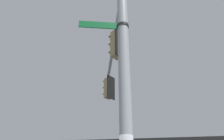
# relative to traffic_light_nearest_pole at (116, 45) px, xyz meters

# --- Properties ---
(signal_pole) EXTENTS (0.30, 0.30, 7.30)m
(signal_pole) POSITION_rel_traffic_light_nearest_pole_xyz_m (-1.02, -1.15, -2.37)
(signal_pole) COLOR #ADB2B7
(signal_pole) RESTS_ON ground
(mast_arm) EXTENTS (4.05, 4.46, 0.15)m
(mast_arm) POSITION_rel_traffic_light_nearest_pole_xyz_m (0.95, 1.03, 0.77)
(mast_arm) COLOR #ADB2B7
(traffic_light_nearest_pole) EXTENTS (0.54, 0.49, 1.31)m
(traffic_light_nearest_pole) POSITION_rel_traffic_light_nearest_pole_xyz_m (0.00, 0.00, 0.00)
(traffic_light_nearest_pole) COLOR black
(traffic_light_mid_inner) EXTENTS (0.54, 0.49, 1.31)m
(traffic_light_mid_inner) POSITION_rel_traffic_light_nearest_pole_xyz_m (2.51, 2.78, 0.00)
(traffic_light_mid_inner) COLOR black
(street_name_sign) EXTENTS (1.10, 1.01, 0.22)m
(street_name_sign) POSITION_rel_traffic_light_nearest_pole_xyz_m (-1.25, -0.94, -0.47)
(street_name_sign) COLOR #147238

